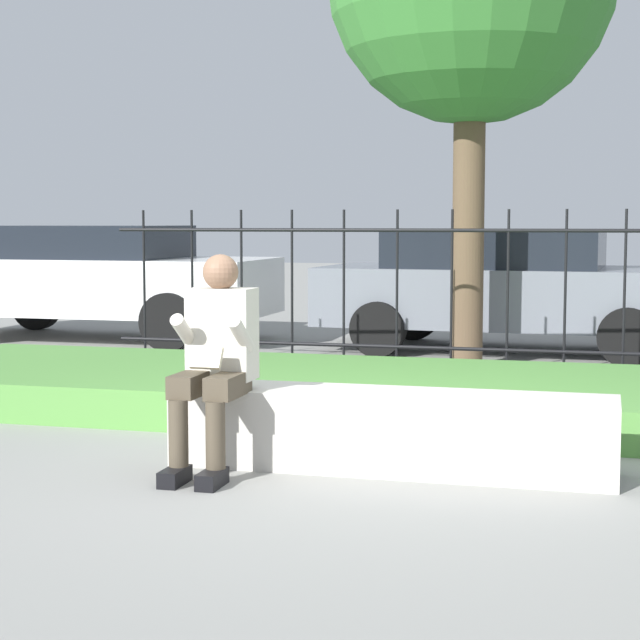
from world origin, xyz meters
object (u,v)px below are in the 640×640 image
Objects in this scene: stone_bench at (390,435)px; car_parked_left at (93,278)px; person_seated_reader at (216,353)px; car_parked_center at (507,287)px.

stone_bench is 0.60× the size of car_parked_left.
person_seated_reader is 7.35m from car_parked_left.
car_parked_center is (5.05, 0.04, -0.04)m from car_parked_left.
stone_bench is at bearing -50.25° from car_parked_left.
person_seated_reader is 6.35m from car_parked_center.
car_parked_left is at bearing -176.48° from car_parked_center.
car_parked_left is 1.01× the size of car_parked_center.
car_parked_left is (-4.90, 5.93, 0.56)m from stone_bench.
car_parked_left reaches higher than car_parked_center.
car_parked_left is (-3.93, 6.21, 0.07)m from person_seated_reader.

